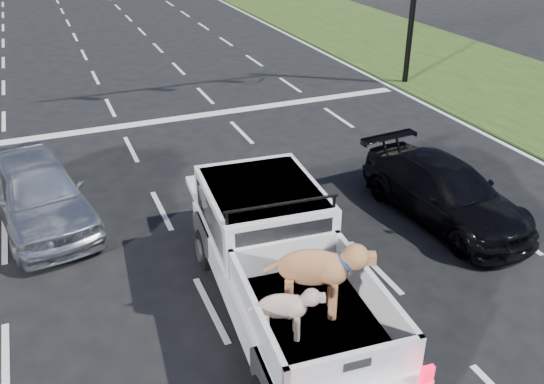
% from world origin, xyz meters
% --- Properties ---
extents(ground, '(160.00, 160.00, 0.00)m').
position_xyz_m(ground, '(0.00, 0.00, 0.00)').
color(ground, black).
rests_on(ground, ground).
extents(road_markings, '(17.75, 60.00, 0.01)m').
position_xyz_m(road_markings, '(0.00, 6.56, 0.01)').
color(road_markings, silver).
rests_on(road_markings, ground).
extents(pickup_truck, '(2.65, 6.13, 2.24)m').
position_xyz_m(pickup_truck, '(-0.57, -0.54, 1.06)').
color(pickup_truck, black).
rests_on(pickup_truck, ground).
extents(silver_sedan, '(2.66, 4.91, 1.59)m').
position_xyz_m(silver_sedan, '(-4.41, 4.51, 0.79)').
color(silver_sedan, silver).
rests_on(silver_sedan, ground).
extents(black_coupe, '(2.27, 4.79, 1.35)m').
position_xyz_m(black_coupe, '(4.28, 1.16, 0.67)').
color(black_coupe, black).
rests_on(black_coupe, ground).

